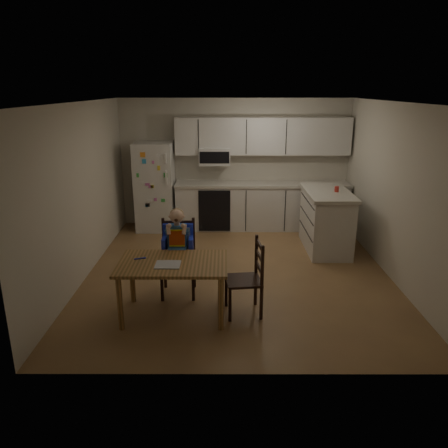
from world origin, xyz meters
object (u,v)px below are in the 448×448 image
chair_booster (178,243)px  chair_side (251,273)px  refrigerator (155,187)px  dining_table (173,269)px  red_cup (337,189)px  kitchen_island (326,220)px

chair_booster → chair_side: bearing=-32.2°
refrigerator → dining_table: size_ratio=1.30×
refrigerator → chair_side: (1.68, -3.41, -0.31)m
refrigerator → red_cup: refrigerator is taller
refrigerator → chair_side: refrigerator is taller
refrigerator → red_cup: (3.22, -1.19, 0.22)m
kitchen_island → dining_table: size_ratio=1.07×
kitchen_island → chair_booster: 2.91m
refrigerator → chair_booster: bearing=-75.6°
refrigerator → chair_side: size_ratio=1.79×
red_cup → chair_side: size_ratio=0.10×
kitchen_island → red_cup: size_ratio=15.36×
refrigerator → kitchen_island: 3.31m
dining_table → chair_side: (0.94, 0.06, -0.07)m
red_cup → dining_table: size_ratio=0.07×
refrigerator → kitchen_island: bearing=-20.4°
chair_booster → kitchen_island: bearing=34.2°
refrigerator → dining_table: refrigerator is taller
red_cup → dining_table: red_cup is taller
dining_table → kitchen_island: bearing=44.6°
chair_side → kitchen_island: bearing=141.3°
red_cup → dining_table: (-2.49, -2.28, -0.47)m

